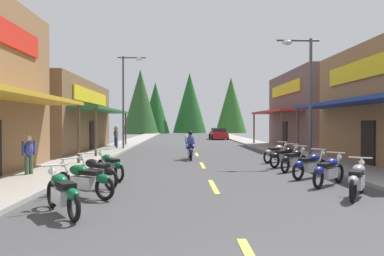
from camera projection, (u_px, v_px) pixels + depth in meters
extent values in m
cube|color=#424244|center=(193.00, 149.00, 27.78)|extent=(9.71, 80.08, 0.10)
cube|color=#9E9991|center=(116.00, 148.00, 27.57)|extent=(2.55, 80.08, 0.12)
cube|color=#9E9991|center=(270.00, 147.00, 27.98)|extent=(2.55, 80.08, 0.12)
cube|color=#E0C64C|center=(213.00, 186.00, 10.92)|extent=(0.16, 2.40, 0.01)
cube|color=#E0C64C|center=(202.00, 165.00, 16.40)|extent=(0.16, 2.40, 0.01)
cube|color=#E0C64C|center=(197.00, 154.00, 22.14)|extent=(0.16, 2.40, 0.01)
cube|color=#E0C64C|center=(193.00, 148.00, 27.65)|extent=(0.16, 2.40, 0.01)
cube|color=#E0C64C|center=(191.00, 143.00, 34.51)|extent=(0.16, 2.40, 0.01)
cube|color=#E0C64C|center=(189.00, 140.00, 40.65)|extent=(0.16, 2.40, 0.01)
cube|color=#E0C64C|center=(188.00, 138.00, 46.18)|extent=(0.16, 2.40, 0.01)
cube|color=#E0C64C|center=(187.00, 136.00, 52.49)|extent=(0.16, 2.40, 0.01)
cube|color=#E0C64C|center=(187.00, 135.00, 58.66)|extent=(0.16, 2.40, 0.01)
cube|color=gold|center=(18.00, 96.00, 11.81)|extent=(1.80, 9.53, 0.16)
cylinder|color=brown|center=(79.00, 135.00, 16.42)|extent=(0.14, 0.14, 2.82)
cube|color=brown|center=(48.00, 116.00, 24.99)|extent=(6.15, 12.47, 4.95)
cube|color=#236033|center=(104.00, 110.00, 25.12)|extent=(1.80, 11.22, 0.16)
cylinder|color=brown|center=(96.00, 133.00, 19.75)|extent=(0.14, 0.14, 2.82)
cylinder|color=brown|center=(126.00, 130.00, 30.57)|extent=(0.14, 0.14, 2.82)
cube|color=yellow|center=(92.00, 97.00, 25.07)|extent=(0.10, 8.73, 0.90)
cube|color=black|center=(92.00, 136.00, 25.11)|extent=(0.08, 1.10, 2.10)
cube|color=navy|center=(349.00, 103.00, 15.63)|extent=(1.80, 10.02, 0.16)
cylinder|color=brown|center=(298.00, 133.00, 20.44)|extent=(0.14, 0.14, 2.82)
cube|color=yellow|center=(368.00, 67.00, 15.64)|extent=(0.10, 7.80, 0.90)
cube|color=black|center=(368.00, 144.00, 15.68)|extent=(0.08, 1.10, 2.10)
cube|color=brown|center=(330.00, 110.00, 28.24)|extent=(7.24, 10.35, 6.03)
cube|color=#B72D28|center=(274.00, 112.00, 28.09)|extent=(1.80, 9.32, 0.16)
cylinder|color=brown|center=(282.00, 132.00, 23.63)|extent=(0.14, 0.14, 2.82)
cylinder|color=brown|center=(254.00, 129.00, 32.54)|extent=(0.14, 0.14, 2.82)
cube|color=yellow|center=(285.00, 89.00, 28.09)|extent=(0.10, 7.25, 0.90)
cube|color=black|center=(285.00, 135.00, 28.14)|extent=(0.08, 1.10, 2.10)
cylinder|color=#474C51|center=(123.00, 103.00, 25.90)|extent=(0.14, 0.14, 6.93)
cylinder|color=#474C51|center=(132.00, 58.00, 25.87)|extent=(2.06, 0.10, 0.10)
ellipsoid|color=silver|center=(139.00, 59.00, 25.89)|extent=(0.50, 0.30, 0.24)
cylinder|color=#474C51|center=(311.00, 101.00, 16.90)|extent=(0.14, 0.14, 6.06)
cylinder|color=#474C51|center=(298.00, 40.00, 16.84)|extent=(2.06, 0.10, 0.10)
ellipsoid|color=silver|center=(287.00, 42.00, 16.83)|extent=(0.50, 0.30, 0.24)
torus|color=black|center=(361.00, 181.00, 9.95)|extent=(0.45, 0.58, 0.64)
torus|color=black|center=(353.00, 190.00, 8.69)|extent=(0.45, 0.58, 0.64)
cube|color=silver|center=(358.00, 182.00, 9.32)|extent=(0.63, 0.73, 0.32)
ellipsoid|color=#99999E|center=(359.00, 170.00, 9.48)|extent=(0.58, 0.64, 0.28)
cube|color=black|center=(356.00, 173.00, 9.11)|extent=(0.57, 0.65, 0.12)
ellipsoid|color=#99999E|center=(353.00, 180.00, 8.73)|extent=(0.45, 0.50, 0.24)
cylinder|color=silver|center=(361.00, 170.00, 9.84)|extent=(0.26, 0.34, 0.71)
cylinder|color=silver|center=(360.00, 158.00, 9.73)|extent=(0.51, 0.38, 0.04)
sphere|color=white|center=(362.00, 163.00, 9.97)|extent=(0.16, 0.16, 0.16)
torus|color=black|center=(339.00, 173.00, 11.59)|extent=(0.54, 0.51, 0.64)
torus|color=black|center=(318.00, 178.00, 10.54)|extent=(0.54, 0.51, 0.64)
cube|color=silver|center=(329.00, 173.00, 11.06)|extent=(0.70, 0.68, 0.32)
ellipsoid|color=navy|center=(332.00, 162.00, 11.20)|extent=(0.63, 0.62, 0.28)
cube|color=black|center=(326.00, 165.00, 10.88)|extent=(0.63, 0.61, 0.12)
ellipsoid|color=navy|center=(319.00, 170.00, 10.57)|extent=(0.49, 0.48, 0.24)
cylinder|color=silver|center=(337.00, 164.00, 11.50)|extent=(0.31, 0.30, 0.71)
cylinder|color=silver|center=(336.00, 153.00, 11.41)|extent=(0.44, 0.47, 0.04)
sphere|color=white|center=(339.00, 157.00, 11.61)|extent=(0.16, 0.16, 0.16)
torus|color=black|center=(322.00, 168.00, 13.04)|extent=(0.57, 0.46, 0.64)
torus|color=black|center=(298.00, 171.00, 12.11)|extent=(0.57, 0.46, 0.64)
cube|color=silver|center=(311.00, 167.00, 12.57)|extent=(0.73, 0.64, 0.32)
ellipsoid|color=navy|center=(314.00, 158.00, 12.69)|extent=(0.64, 0.59, 0.28)
cube|color=black|center=(307.00, 160.00, 12.42)|extent=(0.65, 0.58, 0.12)
ellipsoid|color=navy|center=(299.00, 164.00, 12.14)|extent=(0.50, 0.45, 0.24)
cylinder|color=silver|center=(320.00, 159.00, 12.96)|extent=(0.33, 0.27, 0.71)
cylinder|color=silver|center=(319.00, 149.00, 12.88)|extent=(0.39, 0.51, 0.04)
sphere|color=white|center=(323.00, 153.00, 13.05)|extent=(0.16, 0.16, 0.16)
torus|color=black|center=(303.00, 162.00, 14.95)|extent=(0.53, 0.52, 0.64)
torus|color=black|center=(285.00, 165.00, 13.87)|extent=(0.53, 0.52, 0.64)
cube|color=silver|center=(294.00, 162.00, 14.41)|extent=(0.70, 0.69, 0.32)
ellipsoid|color=black|center=(297.00, 153.00, 14.55)|extent=(0.62, 0.62, 0.28)
cube|color=black|center=(291.00, 155.00, 14.22)|extent=(0.62, 0.62, 0.12)
ellipsoid|color=black|center=(286.00, 159.00, 13.90)|extent=(0.48, 0.48, 0.24)
cylinder|color=silver|center=(301.00, 154.00, 14.85)|extent=(0.31, 0.30, 0.71)
cylinder|color=silver|center=(300.00, 146.00, 14.76)|extent=(0.45, 0.46, 0.04)
sphere|color=white|center=(303.00, 150.00, 14.97)|extent=(0.16, 0.16, 0.16)
torus|color=black|center=(296.00, 159.00, 16.32)|extent=(0.58, 0.45, 0.64)
torus|color=black|center=(275.00, 161.00, 15.42)|extent=(0.58, 0.45, 0.64)
cube|color=silver|center=(286.00, 158.00, 15.87)|extent=(0.73, 0.63, 0.32)
ellipsoid|color=black|center=(288.00, 151.00, 15.98)|extent=(0.64, 0.58, 0.28)
cube|color=black|center=(282.00, 152.00, 15.71)|extent=(0.65, 0.57, 0.12)
ellipsoid|color=black|center=(275.00, 156.00, 15.45)|extent=(0.50, 0.45, 0.24)
cylinder|color=silver|center=(294.00, 152.00, 16.23)|extent=(0.34, 0.26, 0.71)
cylinder|color=silver|center=(293.00, 144.00, 16.16)|extent=(0.38, 0.52, 0.04)
sphere|color=white|center=(296.00, 147.00, 16.33)|extent=(0.16, 0.16, 0.16)
torus|color=black|center=(285.00, 155.00, 18.18)|extent=(0.56, 0.48, 0.64)
torus|color=black|center=(268.00, 157.00, 17.20)|extent=(0.56, 0.48, 0.64)
cube|color=silver|center=(277.00, 154.00, 17.69)|extent=(0.72, 0.66, 0.32)
ellipsoid|color=#99999E|center=(279.00, 148.00, 17.82)|extent=(0.64, 0.60, 0.28)
cube|color=black|center=(274.00, 149.00, 17.52)|extent=(0.64, 0.60, 0.12)
ellipsoid|color=#99999E|center=(268.00, 152.00, 17.23)|extent=(0.49, 0.46, 0.24)
cylinder|color=silver|center=(284.00, 149.00, 18.09)|extent=(0.33, 0.28, 0.71)
cylinder|color=silver|center=(283.00, 142.00, 18.01)|extent=(0.41, 0.49, 0.04)
sphere|color=white|center=(286.00, 145.00, 18.19)|extent=(0.16, 0.16, 0.16)
torus|color=black|center=(52.00, 194.00, 8.17)|extent=(0.45, 0.58, 0.64)
torus|color=black|center=(74.00, 206.00, 6.97)|extent=(0.45, 0.58, 0.64)
cube|color=silver|center=(62.00, 196.00, 7.57)|extent=(0.63, 0.73, 0.32)
ellipsoid|color=#0C5933|center=(59.00, 180.00, 7.72)|extent=(0.58, 0.64, 0.28)
cube|color=black|center=(66.00, 185.00, 7.37)|extent=(0.58, 0.65, 0.12)
ellipsoid|color=#0C5933|center=(73.00, 194.00, 7.01)|extent=(0.45, 0.50, 0.24)
cylinder|color=silver|center=(54.00, 181.00, 8.06)|extent=(0.26, 0.34, 0.71)
cylinder|color=silver|center=(55.00, 165.00, 7.96)|extent=(0.51, 0.38, 0.04)
sphere|color=white|center=(52.00, 171.00, 8.18)|extent=(0.16, 0.16, 0.16)
torus|color=black|center=(64.00, 183.00, 9.67)|extent=(0.60, 0.42, 0.64)
torus|color=black|center=(105.00, 188.00, 8.94)|extent=(0.60, 0.42, 0.64)
cube|color=silver|center=(83.00, 182.00, 9.30)|extent=(0.74, 0.60, 0.32)
ellipsoid|color=#0C5933|center=(78.00, 170.00, 9.40)|extent=(0.64, 0.56, 0.28)
cube|color=black|center=(90.00, 173.00, 9.18)|extent=(0.66, 0.55, 0.12)
ellipsoid|color=#0C5933|center=(103.00, 179.00, 8.96)|extent=(0.50, 0.43, 0.24)
cylinder|color=silver|center=(67.00, 172.00, 9.60)|extent=(0.35, 0.24, 0.71)
cylinder|color=silver|center=(70.00, 158.00, 9.54)|extent=(0.34, 0.53, 0.04)
sphere|color=white|center=(63.00, 164.00, 9.68)|extent=(0.16, 0.16, 0.16)
torus|color=black|center=(82.00, 174.00, 11.30)|extent=(0.54, 0.50, 0.64)
torus|color=black|center=(111.00, 179.00, 10.33)|extent=(0.54, 0.50, 0.64)
cube|color=silver|center=(96.00, 174.00, 10.82)|extent=(0.71, 0.68, 0.32)
ellipsoid|color=black|center=(92.00, 163.00, 10.94)|extent=(0.63, 0.61, 0.28)
cube|color=black|center=(100.00, 166.00, 10.65)|extent=(0.63, 0.61, 0.12)
ellipsoid|color=black|center=(109.00, 171.00, 10.36)|extent=(0.49, 0.47, 0.24)
cylinder|color=silver|center=(84.00, 165.00, 11.21)|extent=(0.32, 0.29, 0.71)
cylinder|color=silver|center=(86.00, 153.00, 11.13)|extent=(0.43, 0.47, 0.04)
sphere|color=white|center=(82.00, 158.00, 11.31)|extent=(0.16, 0.16, 0.16)
torus|color=black|center=(101.00, 168.00, 12.98)|extent=(0.46, 0.58, 0.64)
torus|color=black|center=(119.00, 172.00, 11.80)|extent=(0.46, 0.58, 0.64)
cube|color=silver|center=(110.00, 168.00, 12.39)|extent=(0.64, 0.73, 0.32)
ellipsoid|color=#0C5933|center=(107.00, 158.00, 12.54)|extent=(0.59, 0.64, 0.28)
cube|color=black|center=(113.00, 160.00, 12.19)|extent=(0.58, 0.65, 0.12)
ellipsoid|color=#0C5933|center=(118.00, 165.00, 11.84)|extent=(0.45, 0.50, 0.24)
cylinder|color=silver|center=(102.00, 159.00, 12.87)|extent=(0.27, 0.34, 0.71)
cylinder|color=silver|center=(104.00, 149.00, 12.78)|extent=(0.51, 0.39, 0.04)
sphere|color=white|center=(101.00, 154.00, 13.00)|extent=(0.16, 0.16, 0.16)
torus|color=black|center=(189.00, 152.00, 19.84)|extent=(0.12, 0.64, 0.64)
torus|color=black|center=(191.00, 155.00, 18.35)|extent=(0.12, 0.64, 0.64)
cube|color=silver|center=(190.00, 152.00, 19.09)|extent=(0.30, 0.71, 0.32)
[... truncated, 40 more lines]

